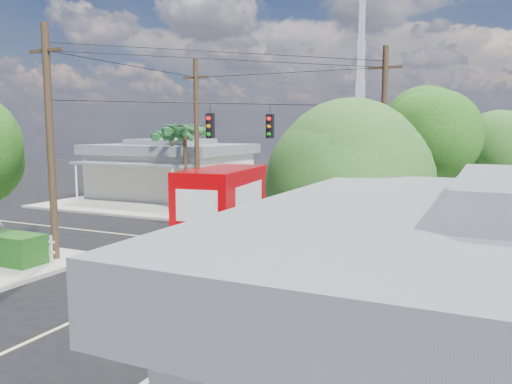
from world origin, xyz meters
The scene contains 15 objects.
ground centered at (0.00, 0.00, 0.00)m, with size 120.00×120.00×0.00m, color black.
sidewalk_ne centered at (10.88, 10.88, 0.07)m, with size 14.12×14.12×0.14m.
sidewalk_nw centered at (-10.88, 10.88, 0.07)m, with size 14.12×14.12×0.14m.
road_markings centered at (0.00, -1.47, 0.01)m, with size 32.00×32.00×0.01m.
building_nw centered at (-12.00, 12.46, 2.22)m, with size 10.80×10.20×4.30m.
radio_tower centered at (0.50, 20.00, 5.64)m, with size 0.80×0.80×17.00m.
tree_ne_front centered at (7.21, 6.76, 4.77)m, with size 4.21×4.14×6.66m.
tree_ne_back centered at (9.81, 8.96, 4.19)m, with size 3.77×3.66×5.82m.
tree_se centered at (7.01, -7.24, 4.04)m, with size 3.67×3.54×5.62m.
palm_nw_front centered at (-7.50, 7.50, 5.04)m, with size 3.01×3.08×5.59m.
palm_nw_back centered at (-9.50, 9.00, 4.67)m, with size 3.01×3.08×5.19m.
utility_poles centered at (-1.58, 1.60, 4.67)m, with size 12.00×10.68×9.00m.
picket_fence centered at (-7.80, -5.60, 0.68)m, with size 5.94×0.06×1.00m.
vending_boxes centered at (6.50, 6.20, 0.69)m, with size 1.90×0.50×1.10m.
delivery_truck centered at (-0.87, 0.92, 1.73)m, with size 3.42×8.12×3.41m.
Camera 1 is at (9.84, -19.00, 5.05)m, focal length 35.00 mm.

